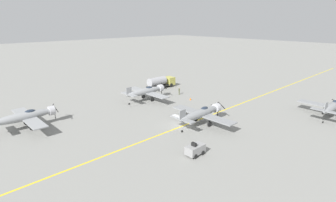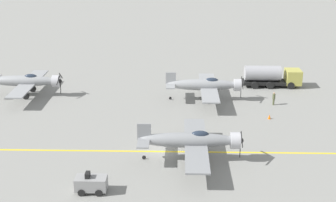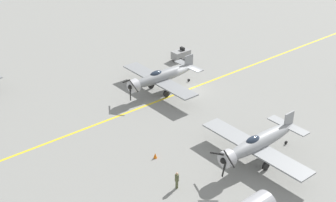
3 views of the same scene
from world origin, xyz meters
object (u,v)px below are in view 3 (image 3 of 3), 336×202
airplane_mid_left (258,143)px  ground_crew_walking (177,180)px  traffic_cone (155,156)px  airplane_mid_center (161,77)px  tow_tractor (181,54)px

airplane_mid_left → ground_crew_walking: size_ratio=7.24×
airplane_mid_left → traffic_cone: 9.74m
airplane_mid_center → tow_tractor: (6.08, -8.49, -1.22)m
ground_crew_walking → traffic_cone: size_ratio=3.01×
ground_crew_walking → traffic_cone: 5.01m
airplane_mid_left → tow_tractor: 25.57m
airplane_mid_center → traffic_cone: 14.23m
airplane_mid_center → tow_tractor: size_ratio=4.62×
tow_tractor → ground_crew_walking: tow_tractor is taller
airplane_mid_center → ground_crew_walking: 18.77m
airplane_mid_left → airplane_mid_center: same height
airplane_mid_left → traffic_cone: bearing=61.7°
airplane_mid_center → tow_tractor: bearing=-54.1°
airplane_mid_left → ground_crew_walking: (1.67, 8.44, -1.11)m
tow_tractor → ground_crew_walking: bearing=138.4°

